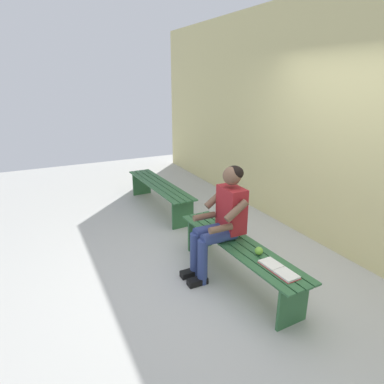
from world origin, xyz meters
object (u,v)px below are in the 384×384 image
Objects in this scene: bench_far at (159,189)px; book_open at (279,269)px; bench_near at (238,252)px; person_seated at (222,218)px; apple at (259,251)px.

book_open reaches higher than bench_far.
person_seated is at bearing 26.65° from bench_near.
person_seated is 15.35× the size of apple.
book_open is at bearing -179.44° from bench_far.
apple is (-0.29, -0.04, 0.14)m from bench_near.
bench_near is at bearing -153.35° from person_seated.
bench_near is 0.41m from person_seated.
book_open reaches higher than bench_near.
person_seated is at bearing 177.36° from bench_far.
person_seated is at bearing 6.76° from book_open.
apple is at bearing -5.02° from book_open.
book_open is at bearing 177.33° from apple.
book_open is at bearing -177.24° from bench_near.
book_open is (-0.32, 0.01, -0.03)m from apple.
apple is 0.32m from book_open.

